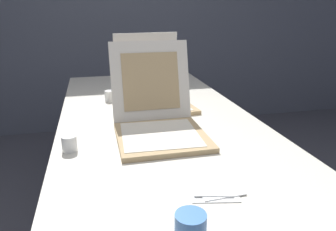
# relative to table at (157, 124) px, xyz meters

# --- Properties ---
(wall_back) EXTENTS (10.00, 0.10, 2.60)m
(wall_back) POSITION_rel_table_xyz_m (0.00, 1.94, 0.59)
(wall_back) COLOR slate
(wall_back) RESTS_ON ground
(table) EXTENTS (0.99, 2.21, 0.75)m
(table) POSITION_rel_table_xyz_m (0.00, 0.00, 0.00)
(table) COLOR silver
(table) RESTS_ON ground
(pizza_box_front) EXTENTS (0.38, 0.49, 0.39)m
(pizza_box_front) POSITION_rel_table_xyz_m (-0.04, -0.24, 0.10)
(pizza_box_front) COLOR tan
(pizza_box_front) RESTS_ON table
(pizza_box_middle) EXTENTS (0.43, 0.43, 0.41)m
(pizza_box_middle) POSITION_rel_table_xyz_m (0.02, 0.18, 0.10)
(pizza_box_middle) COLOR tan
(pizza_box_middle) RESTS_ON table
(cup_white_far) EXTENTS (0.06, 0.06, 0.06)m
(cup_white_far) POSITION_rel_table_xyz_m (-0.22, 0.36, 0.08)
(cup_white_far) COLOR white
(cup_white_far) RESTS_ON table
(cup_white_near_left) EXTENTS (0.06, 0.06, 0.06)m
(cup_white_near_left) POSITION_rel_table_xyz_m (-0.42, -0.33, 0.08)
(cup_white_near_left) COLOR white
(cup_white_near_left) RESTS_ON table
(cup_printed_front) EXTENTS (0.08, 0.08, 0.09)m
(cup_printed_front) POSITION_rel_table_xyz_m (-0.11, -0.95, 0.09)
(cup_printed_front) COLOR #477FCC
(cup_printed_front) RESTS_ON table
(napkin_pile) EXTENTS (0.18, 0.17, 0.01)m
(napkin_pile) POSITION_rel_table_xyz_m (0.04, -0.72, 0.05)
(napkin_pile) COLOR white
(napkin_pile) RESTS_ON table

